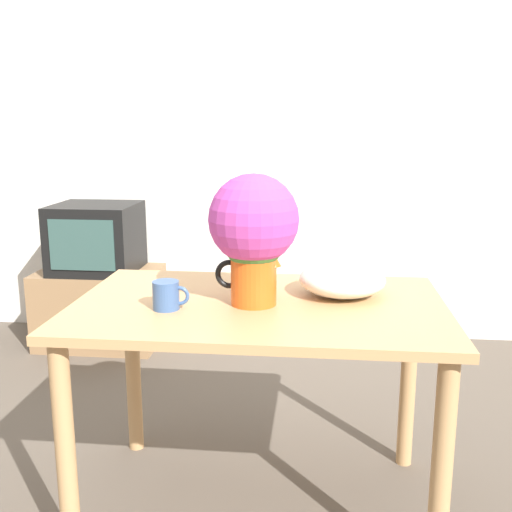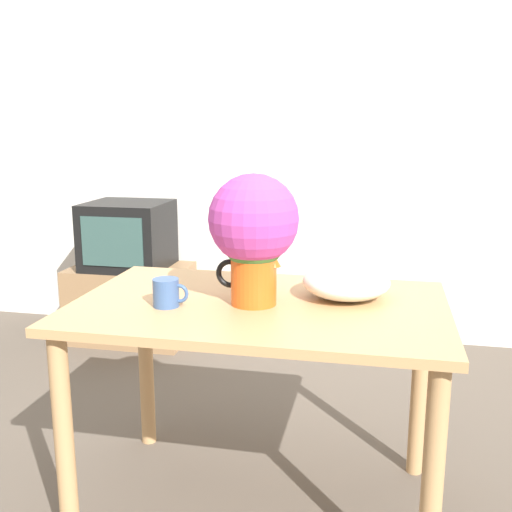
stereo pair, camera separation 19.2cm
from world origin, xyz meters
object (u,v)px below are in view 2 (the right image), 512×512
at_px(coffee_mug, 167,293).
at_px(white_bowl, 346,282).
at_px(tv_set, 128,235).
at_px(flower_vase, 254,230).

height_order(coffee_mug, white_bowl, white_bowl).
distance_m(coffee_mug, tv_set, 1.81).
height_order(flower_vase, tv_set, flower_vase).
relative_size(flower_vase, coffee_mug, 3.60).
xyz_separation_m(flower_vase, tv_set, (-1.11, 1.51, -0.34)).
bearing_deg(tv_set, white_bowl, -44.57).
height_order(coffee_mug, tv_set, tv_set).
bearing_deg(tv_set, flower_vase, -53.69).
distance_m(flower_vase, tv_set, 1.91).
xyz_separation_m(flower_vase, coffee_mug, (-0.27, -0.09, -0.20)).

